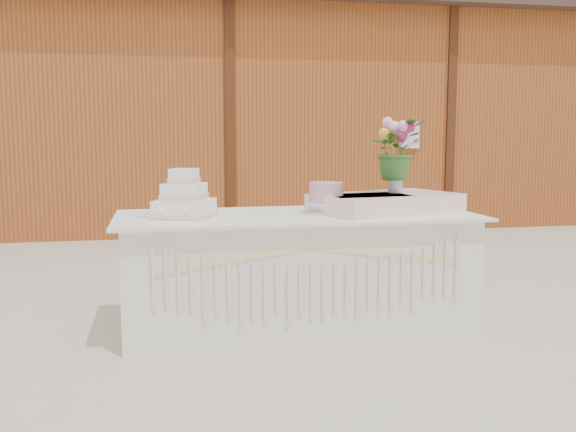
% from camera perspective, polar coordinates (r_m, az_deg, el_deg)
% --- Properties ---
extents(ground, '(80.00, 80.00, 0.00)m').
position_cam_1_polar(ground, '(4.47, 0.77, -9.68)').
color(ground, beige).
rests_on(ground, ground).
extents(barn, '(12.60, 4.60, 3.30)m').
position_cam_1_polar(barn, '(10.22, -6.49, 9.27)').
color(barn, '#9C4C20').
rests_on(barn, ground).
extents(cake_table, '(2.40, 1.00, 0.77)m').
position_cam_1_polar(cake_table, '(4.37, 0.80, -4.83)').
color(cake_table, silver).
rests_on(cake_table, ground).
extents(wedding_cake, '(0.45, 0.45, 0.31)m').
position_cam_1_polar(wedding_cake, '(4.18, -9.19, 1.35)').
color(wedding_cake, white).
rests_on(wedding_cake, cake_table).
extents(pink_cake_stand, '(0.29, 0.29, 0.21)m').
position_cam_1_polar(pink_cake_stand, '(4.34, 3.40, 1.78)').
color(pink_cake_stand, white).
rests_on(pink_cake_stand, cake_table).
extents(satin_runner, '(1.12, 0.87, 0.12)m').
position_cam_1_polar(satin_runner, '(4.49, 8.69, 1.17)').
color(satin_runner, '#F7CFC6').
rests_on(satin_runner, cake_table).
extents(flower_vase, '(0.10, 0.10, 0.14)m').
position_cam_1_polar(flower_vase, '(4.58, 9.51, 2.93)').
color(flower_vase, silver).
rests_on(flower_vase, satin_runner).
extents(bouquet, '(0.48, 0.46, 0.42)m').
position_cam_1_polar(bouquet, '(4.57, 9.58, 6.45)').
color(bouquet, '#376628').
rests_on(bouquet, flower_vase).
extents(loose_flowers, '(0.19, 0.32, 0.02)m').
position_cam_1_polar(loose_flowers, '(4.30, -12.06, 0.11)').
color(loose_flowers, pink).
rests_on(loose_flowers, cake_table).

